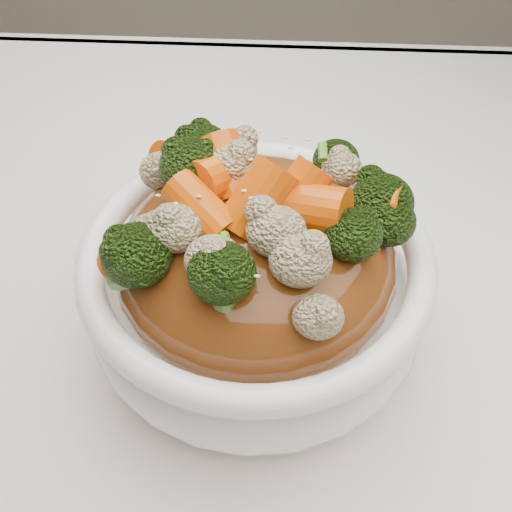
# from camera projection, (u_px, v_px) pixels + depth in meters

# --- Properties ---
(dining_table) EXTENTS (1.20, 0.80, 0.75)m
(dining_table) POSITION_uv_depth(u_px,v_px,m) (297.00, 474.00, 0.76)
(dining_table) COLOR brown
(dining_table) RESTS_ON floor
(tablecloth) EXTENTS (1.20, 0.80, 0.04)m
(tablecloth) POSITION_uv_depth(u_px,v_px,m) (319.00, 299.00, 0.51)
(tablecloth) COLOR white
(tablecloth) RESTS_ON dining_table
(bowl) EXTENTS (0.27, 0.27, 0.09)m
(bowl) POSITION_uv_depth(u_px,v_px,m) (256.00, 290.00, 0.43)
(bowl) COLOR white
(bowl) RESTS_ON tablecloth
(sauce_base) EXTENTS (0.21, 0.21, 0.10)m
(sauce_base) POSITION_uv_depth(u_px,v_px,m) (256.00, 259.00, 0.40)
(sauce_base) COLOR #653111
(sauce_base) RESTS_ON bowl
(carrots) EXTENTS (0.21, 0.21, 0.05)m
(carrots) POSITION_uv_depth(u_px,v_px,m) (256.00, 181.00, 0.35)
(carrots) COLOR #CF5106
(carrots) RESTS_ON sauce_base
(broccoli) EXTENTS (0.21, 0.21, 0.05)m
(broccoli) POSITION_uv_depth(u_px,v_px,m) (256.00, 182.00, 0.35)
(broccoli) COLOR black
(broccoli) RESTS_ON sauce_base
(cauliflower) EXTENTS (0.21, 0.21, 0.04)m
(cauliflower) POSITION_uv_depth(u_px,v_px,m) (256.00, 185.00, 0.35)
(cauliflower) COLOR #C7B487
(cauliflower) RESTS_ON sauce_base
(scallions) EXTENTS (0.16, 0.16, 0.02)m
(scallions) POSITION_uv_depth(u_px,v_px,m) (256.00, 179.00, 0.35)
(scallions) COLOR #3E8B20
(scallions) RESTS_ON sauce_base
(sesame_seeds) EXTENTS (0.19, 0.19, 0.01)m
(sesame_seeds) POSITION_uv_depth(u_px,v_px,m) (256.00, 179.00, 0.35)
(sesame_seeds) COLOR beige
(sesame_seeds) RESTS_ON sauce_base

